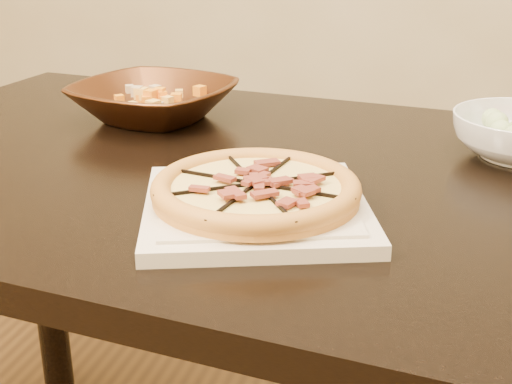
% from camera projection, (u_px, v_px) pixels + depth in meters
% --- Properties ---
extents(dining_table, '(1.38, 0.97, 0.75)m').
position_uv_depth(dining_table, '(236.00, 231.00, 1.08)').
color(dining_table, black).
rests_on(dining_table, floor).
extents(plate, '(0.34, 0.34, 0.02)m').
position_uv_depth(plate, '(256.00, 207.00, 0.86)').
color(plate, beige).
rests_on(plate, dining_table).
extents(pizza, '(0.25, 0.25, 0.03)m').
position_uv_depth(pizza, '(256.00, 189.00, 0.85)').
color(pizza, orange).
rests_on(pizza, plate).
extents(bronze_bowl, '(0.32, 0.32, 0.07)m').
position_uv_depth(bronze_bowl, '(154.00, 101.00, 1.25)').
color(bronze_bowl, '#542D15').
rests_on(bronze_bowl, dining_table).
extents(mixed_dish, '(0.12, 0.13, 0.03)m').
position_uv_depth(mixed_dish, '(151.00, 75.00, 1.23)').
color(mixed_dish, tan).
rests_on(mixed_dish, bronze_bowl).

